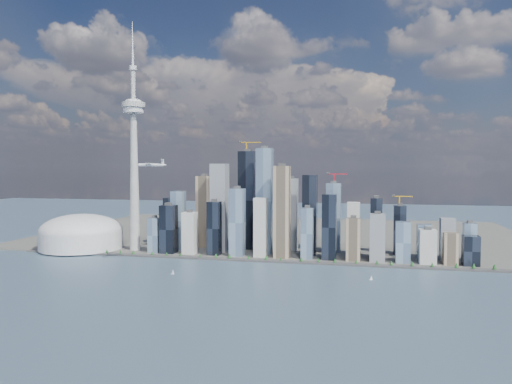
% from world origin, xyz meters
% --- Properties ---
extents(ground, '(4000.00, 4000.00, 0.00)m').
position_xyz_m(ground, '(0.00, 0.00, 0.00)').
color(ground, '#2F3C52').
rests_on(ground, ground).
extents(seawall, '(1100.00, 22.00, 4.00)m').
position_xyz_m(seawall, '(0.00, 250.00, 2.00)').
color(seawall, '#383838').
rests_on(seawall, ground).
extents(land, '(1400.00, 900.00, 3.00)m').
position_xyz_m(land, '(0.00, 700.00, 1.50)').
color(land, '#4C4C47').
rests_on(land, ground).
extents(shoreline_trees, '(960.53, 7.20, 8.80)m').
position_xyz_m(shoreline_trees, '(0.00, 250.00, 8.78)').
color(shoreline_trees, '#3F2D1E').
rests_on(shoreline_trees, seawall).
extents(skyscraper_cluster, '(736.00, 142.00, 267.04)m').
position_xyz_m(skyscraper_cluster, '(59.62, 336.82, 83.06)').
color(skyscraper_cluster, black).
rests_on(skyscraper_cluster, land).
extents(needle_tower, '(56.00, 56.00, 550.50)m').
position_xyz_m(needle_tower, '(-300.00, 310.00, 235.84)').
color(needle_tower, gray).
rests_on(needle_tower, land).
extents(dome_stadium, '(200.00, 200.00, 86.00)m').
position_xyz_m(dome_stadium, '(-440.00, 300.00, 39.44)').
color(dome_stadium, '#BEBEBE').
rests_on(dome_stadium, land).
extents(airplane, '(59.76, 53.23, 14.70)m').
position_xyz_m(airplane, '(-171.99, 130.66, 210.99)').
color(airplane, silver).
rests_on(airplane, ground).
extents(sailboat_west, '(7.64, 3.29, 10.55)m').
position_xyz_m(sailboat_west, '(-109.98, 86.43, 3.39)').
color(sailboat_west, white).
rests_on(sailboat_west, ground).
extents(sailboat_east, '(6.27, 3.24, 8.75)m').
position_xyz_m(sailboat_east, '(261.93, 122.07, 2.81)').
color(sailboat_east, white).
rests_on(sailboat_east, ground).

